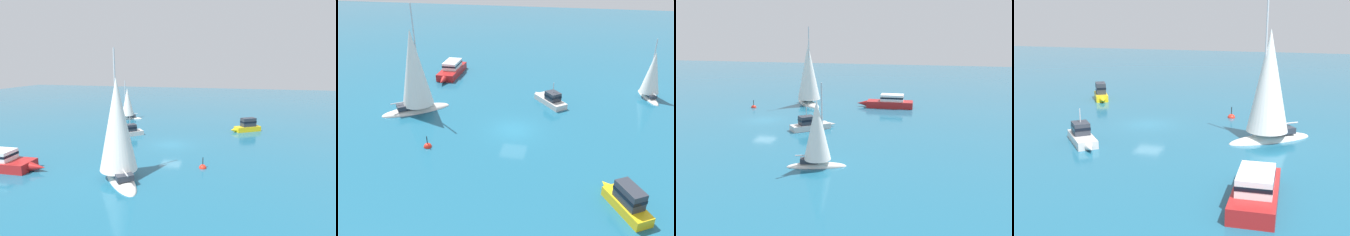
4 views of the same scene
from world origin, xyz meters
The scene contains 7 objects.
ground_plane centered at (0.00, 0.00, 0.00)m, with size 160.00×160.00×0.00m, color #1E607F.
sloop centered at (-11.19, 14.32, 2.63)m, with size 5.04×2.72×7.31m.
launch centered at (9.47, 9.49, 0.82)m, with size 4.63×3.36×2.00m.
ketch centered at (-2.25, -11.08, 4.11)m, with size 6.04×7.11×11.84m.
cabin_cruiser centered at (-14.15, -11.56, 0.77)m, with size 8.06×2.54×1.89m.
powerboat centered at (-6.97, 2.98, 0.58)m, with size 4.82×4.35×2.70m.
channel_buoy centered at (4.72, -6.98, 0.01)m, with size 0.73×0.73×1.45m.
Camera 1 is at (7.35, -33.14, 10.14)m, focal length 30.23 mm.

